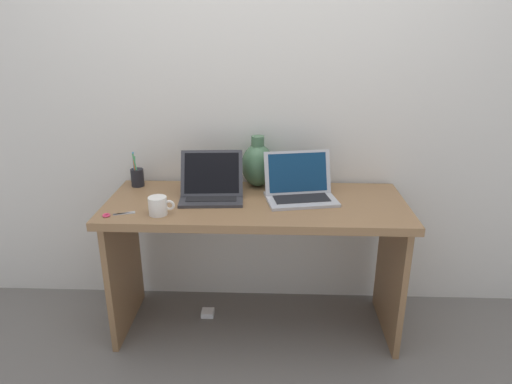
{
  "coord_description": "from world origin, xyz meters",
  "views": [
    {
      "loc": [
        0.08,
        -2.12,
        1.58
      ],
      "look_at": [
        0.0,
        0.0,
        0.79
      ],
      "focal_mm": 32.1,
      "sensor_mm": 36.0,
      "label": 1
    }
  ],
  "objects_px": {
    "coffee_mug": "(158,206)",
    "power_brick": "(208,313)",
    "laptop_right": "(299,187)",
    "pen_cup": "(137,177)",
    "laptop_left": "(212,186)",
    "scissors": "(113,215)",
    "green_vase": "(258,164)"
  },
  "relations": [
    {
      "from": "coffee_mug",
      "to": "power_brick",
      "type": "distance_m",
      "value": 0.83
    },
    {
      "from": "laptop_right",
      "to": "power_brick",
      "type": "height_order",
      "value": "laptop_right"
    },
    {
      "from": "laptop_right",
      "to": "pen_cup",
      "type": "distance_m",
      "value": 0.88
    },
    {
      "from": "laptop_right",
      "to": "pen_cup",
      "type": "relative_size",
      "value": 2.03
    },
    {
      "from": "laptop_left",
      "to": "power_brick",
      "type": "relative_size",
      "value": 4.7
    },
    {
      "from": "pen_cup",
      "to": "scissors",
      "type": "height_order",
      "value": "pen_cup"
    },
    {
      "from": "laptop_left",
      "to": "pen_cup",
      "type": "xyz_separation_m",
      "value": [
        -0.43,
        0.16,
        -0.01
      ]
    },
    {
      "from": "green_vase",
      "to": "coffee_mug",
      "type": "height_order",
      "value": "green_vase"
    },
    {
      "from": "laptop_left",
      "to": "green_vase",
      "type": "distance_m",
      "value": 0.3
    },
    {
      "from": "green_vase",
      "to": "power_brick",
      "type": "distance_m",
      "value": 0.9
    },
    {
      "from": "laptop_left",
      "to": "coffee_mug",
      "type": "height_order",
      "value": "laptop_left"
    },
    {
      "from": "laptop_right",
      "to": "scissors",
      "type": "bearing_deg",
      "value": -163.52
    },
    {
      "from": "green_vase",
      "to": "scissors",
      "type": "bearing_deg",
      "value": -146.43
    },
    {
      "from": "coffee_mug",
      "to": "pen_cup",
      "type": "distance_m",
      "value": 0.44
    },
    {
      "from": "power_brick",
      "to": "scissors",
      "type": "bearing_deg",
      "value": -143.6
    },
    {
      "from": "green_vase",
      "to": "coffee_mug",
      "type": "distance_m",
      "value": 0.61
    },
    {
      "from": "coffee_mug",
      "to": "green_vase",
      "type": "bearing_deg",
      "value": 43.08
    },
    {
      "from": "laptop_left",
      "to": "green_vase",
      "type": "xyz_separation_m",
      "value": [
        0.23,
        0.19,
        0.06
      ]
    },
    {
      "from": "pen_cup",
      "to": "power_brick",
      "type": "height_order",
      "value": "pen_cup"
    },
    {
      "from": "green_vase",
      "to": "coffee_mug",
      "type": "bearing_deg",
      "value": -136.92
    },
    {
      "from": "scissors",
      "to": "green_vase",
      "type": "bearing_deg",
      "value": 33.57
    },
    {
      "from": "laptop_left",
      "to": "laptop_right",
      "type": "xyz_separation_m",
      "value": [
        0.44,
        0.01,
        -0.0
      ]
    },
    {
      "from": "coffee_mug",
      "to": "pen_cup",
      "type": "relative_size",
      "value": 0.65
    },
    {
      "from": "laptop_right",
      "to": "scissors",
      "type": "distance_m",
      "value": 0.91
    },
    {
      "from": "power_brick",
      "to": "pen_cup",
      "type": "bearing_deg",
      "value": 160.97
    },
    {
      "from": "green_vase",
      "to": "pen_cup",
      "type": "distance_m",
      "value": 0.66
    },
    {
      "from": "laptop_left",
      "to": "green_vase",
      "type": "bearing_deg",
      "value": 39.45
    },
    {
      "from": "coffee_mug",
      "to": "power_brick",
      "type": "relative_size",
      "value": 1.76
    },
    {
      "from": "laptop_right",
      "to": "scissors",
      "type": "xyz_separation_m",
      "value": [
        -0.87,
        -0.26,
        -0.06
      ]
    },
    {
      "from": "pen_cup",
      "to": "coffee_mug",
      "type": "bearing_deg",
      "value": -61.79
    },
    {
      "from": "pen_cup",
      "to": "power_brick",
      "type": "distance_m",
      "value": 0.87
    },
    {
      "from": "green_vase",
      "to": "power_brick",
      "type": "bearing_deg",
      "value": -150.58
    }
  ]
}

